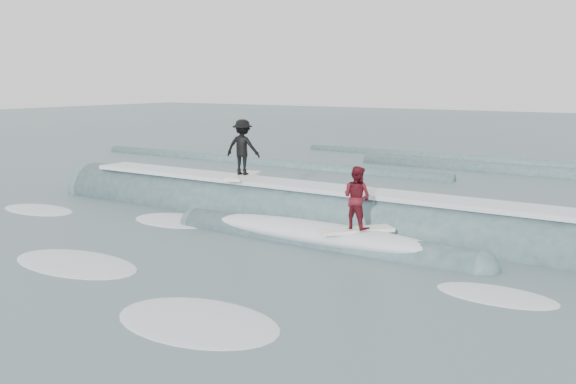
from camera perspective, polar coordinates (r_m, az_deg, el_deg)
The scene contains 6 objects.
ground at distance 17.75m, azimuth -4.52°, elevation -4.67°, with size 160.00×160.00×0.00m, color #3F575D.
breaking_wave at distance 20.19m, azimuth 1.68°, elevation -2.72°, with size 22.31×3.92×2.28m.
surfer_black at distance 21.61m, azimuth -4.04°, elevation 3.83°, with size 1.31×2.07×1.96m.
surfer_red at distance 16.95m, azimuth 6.13°, elevation -0.82°, with size 1.73×1.87×1.77m.
whitewater at distance 16.49m, azimuth -10.73°, elevation -5.96°, with size 18.38×8.19×0.10m.
far_swells at distance 33.44m, azimuth 13.47°, elevation 2.01°, with size 37.64×8.65×0.80m.
Camera 1 is at (10.68, -13.46, 4.48)m, focal length 40.00 mm.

